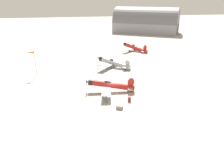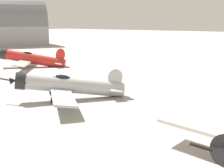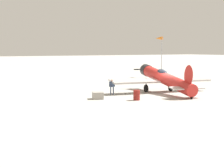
# 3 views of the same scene
# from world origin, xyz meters

# --- Properties ---
(airplane_mid_apron) EXTENTS (10.49, 10.94, 2.94)m
(airplane_mid_apron) POSITION_xyz_m (4.14, 18.13, 1.35)
(airplane_mid_apron) COLOR #B7BABF
(airplane_mid_apron) RESTS_ON ground_plane
(airplane_far_line) EXTENTS (11.25, 10.34, 3.50)m
(airplane_far_line) POSITION_xyz_m (16.66, 37.48, 1.34)
(airplane_far_line) COLOR red
(airplane_far_line) RESTS_ON ground_plane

